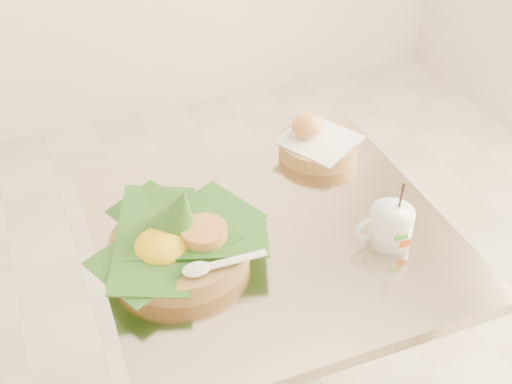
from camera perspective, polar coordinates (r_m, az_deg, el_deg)
name	(u,v)px	position (r m, az deg, el deg)	size (l,w,h in m)	color
cafe_table	(270,301)	(1.47, 1.24, -9.65)	(0.71, 0.71, 0.75)	gray
rice_basket	(179,240)	(1.23, -6.86, -4.23)	(0.33, 0.33, 0.17)	#A17A45
bread_basket	(317,143)	(1.52, 5.41, 4.40)	(0.22, 0.22, 0.10)	#A17A45
coffee_mug	(390,225)	(1.29, 11.80, -2.90)	(0.12, 0.09, 0.15)	white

